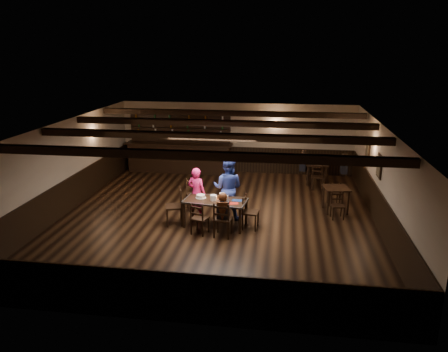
# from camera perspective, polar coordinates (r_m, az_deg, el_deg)

# --- Properties ---
(ground) EXTENTS (10.00, 10.00, 0.00)m
(ground) POSITION_cam_1_polar(r_m,az_deg,el_deg) (12.63, -1.01, -5.54)
(ground) COLOR black
(ground) RESTS_ON ground
(room_shell) EXTENTS (9.02, 10.02, 2.71)m
(room_shell) POSITION_cam_1_polar(r_m,az_deg,el_deg) (12.12, -0.98, 2.19)
(room_shell) COLOR beige
(room_shell) RESTS_ON ground
(dining_table) EXTENTS (1.79, 1.06, 0.75)m
(dining_table) POSITION_cam_1_polar(r_m,az_deg,el_deg) (11.89, -1.13, -3.47)
(dining_table) COLOR black
(dining_table) RESTS_ON ground
(chair_near_left) EXTENTS (0.50, 0.48, 0.86)m
(chair_near_left) POSITION_cam_1_polar(r_m,az_deg,el_deg) (11.41, -3.36, -5.32)
(chair_near_left) COLOR black
(chair_near_left) RESTS_ON ground
(chair_near_right) EXTENTS (0.49, 0.47, 0.95)m
(chair_near_right) POSITION_cam_1_polar(r_m,az_deg,el_deg) (11.21, -0.24, -5.41)
(chair_near_right) COLOR black
(chair_near_right) RESTS_ON ground
(chair_end_left) EXTENTS (0.58, 0.60, 1.03)m
(chair_end_left) POSITION_cam_1_polar(r_m,az_deg,el_deg) (12.11, -6.14, -3.56)
(chair_end_left) COLOR black
(chair_end_left) RESTS_ON ground
(chair_end_right) EXTENTS (0.46, 0.48, 0.93)m
(chair_end_right) POSITION_cam_1_polar(r_m,az_deg,el_deg) (11.81, 3.11, -4.35)
(chair_end_right) COLOR black
(chair_end_right) RESTS_ON ground
(chair_far_pushed) EXTENTS (0.57, 0.56, 0.94)m
(chair_far_pushed) POSITION_cam_1_polar(r_m,az_deg,el_deg) (13.24, -4.01, -1.99)
(chair_far_pushed) COLOR black
(chair_far_pushed) RESTS_ON ground
(woman_pink) EXTENTS (0.62, 0.49, 1.49)m
(woman_pink) POSITION_cam_1_polar(r_m,az_deg,el_deg) (12.45, -3.60, -2.24)
(woman_pink) COLOR #FA1965
(woman_pink) RESTS_ON ground
(man_blue) EXTENTS (0.96, 0.79, 1.78)m
(man_blue) POSITION_cam_1_polar(r_m,az_deg,el_deg) (12.39, 0.50, -1.59)
(man_blue) COLOR navy
(man_blue) RESTS_ON ground
(seated_person) EXTENTS (0.31, 0.47, 0.76)m
(seated_person) POSITION_cam_1_polar(r_m,az_deg,el_deg) (11.18, -0.14, -4.11)
(seated_person) COLOR black
(seated_person) RESTS_ON ground
(cake) EXTENTS (0.29, 0.29, 0.09)m
(cake) POSITION_cam_1_polar(r_m,az_deg,el_deg) (12.03, -3.05, -2.68)
(cake) COLOR white
(cake) RESTS_ON dining_table
(plate_stack_a) EXTENTS (0.17, 0.17, 0.16)m
(plate_stack_a) POSITION_cam_1_polar(r_m,az_deg,el_deg) (11.81, -1.39, -2.84)
(plate_stack_a) COLOR white
(plate_stack_a) RESTS_ON dining_table
(plate_stack_b) EXTENTS (0.15, 0.15, 0.18)m
(plate_stack_b) POSITION_cam_1_polar(r_m,az_deg,el_deg) (11.88, -0.22, -2.66)
(plate_stack_b) COLOR white
(plate_stack_b) RESTS_ON dining_table
(tea_light) EXTENTS (0.05, 0.05, 0.06)m
(tea_light) POSITION_cam_1_polar(r_m,az_deg,el_deg) (11.91, -0.63, -2.94)
(tea_light) COLOR #A5A8AD
(tea_light) RESTS_ON dining_table
(salt_shaker) EXTENTS (0.04, 0.04, 0.09)m
(salt_shaker) POSITION_cam_1_polar(r_m,az_deg,el_deg) (11.65, 0.21, -3.28)
(salt_shaker) COLOR silver
(salt_shaker) RESTS_ON dining_table
(pepper_shaker) EXTENTS (0.03, 0.03, 0.08)m
(pepper_shaker) POSITION_cam_1_polar(r_m,az_deg,el_deg) (11.64, 0.73, -3.32)
(pepper_shaker) COLOR #A5A8AD
(pepper_shaker) RESTS_ON dining_table
(drink_glass) EXTENTS (0.08, 0.08, 0.12)m
(drink_glass) POSITION_cam_1_polar(r_m,az_deg,el_deg) (11.85, 0.37, -2.85)
(drink_glass) COLOR silver
(drink_glass) RESTS_ON dining_table
(menu_red) EXTENTS (0.28, 0.22, 0.00)m
(menu_red) POSITION_cam_1_polar(r_m,az_deg,el_deg) (11.61, 1.23, -3.59)
(menu_red) COLOR #A11C11
(menu_red) RESTS_ON dining_table
(menu_blue) EXTENTS (0.28, 0.20, 0.00)m
(menu_blue) POSITION_cam_1_polar(r_m,az_deg,el_deg) (11.83, 1.71, -3.20)
(menu_blue) COLOR navy
(menu_blue) RESTS_ON dining_table
(bar_counter) EXTENTS (4.17, 0.70, 2.20)m
(bar_counter) POSITION_cam_1_polar(r_m,az_deg,el_deg) (17.26, -5.82, 2.96)
(bar_counter) COLOR black
(bar_counter) RESTS_ON ground
(back_table_a) EXTENTS (0.82, 0.82, 0.75)m
(back_table_a) POSITION_cam_1_polar(r_m,az_deg,el_deg) (13.37, 14.45, -1.90)
(back_table_a) COLOR black
(back_table_a) RESTS_ON ground
(back_table_b) EXTENTS (0.78, 0.78, 0.75)m
(back_table_b) POSITION_cam_1_polar(r_m,az_deg,el_deg) (16.01, 12.01, 1.31)
(back_table_b) COLOR black
(back_table_b) RESTS_ON ground
(bg_patron_left) EXTENTS (0.31, 0.41, 0.75)m
(bg_patron_left) POSITION_cam_1_polar(r_m,az_deg,el_deg) (15.90, 10.39, 2.03)
(bg_patron_left) COLOR black
(bg_patron_left) RESTS_ON ground
(bg_patron_right) EXTENTS (0.22, 0.36, 0.74)m
(bg_patron_right) POSITION_cam_1_polar(r_m,az_deg,el_deg) (15.87, 15.44, 1.64)
(bg_patron_right) COLOR black
(bg_patron_right) RESTS_ON ground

